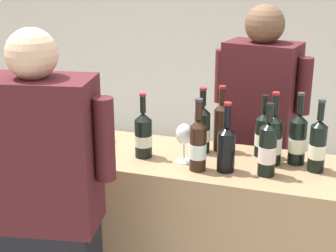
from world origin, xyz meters
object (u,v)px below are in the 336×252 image
wine_bottle_6 (263,134)px  wine_bottle_8 (318,145)px  wine_bottle_3 (46,113)px  wine_glass (184,136)px  wine_bottle_4 (267,149)px  person_guest (48,237)px  wine_bottle_0 (221,125)px  wine_bottle_1 (298,139)px  wine_bottle_7 (226,146)px  ice_bucket (72,129)px  wine_bottle_9 (143,135)px  person_server (257,157)px  wine_bottle_2 (202,129)px  wine_bottle_11 (91,116)px  wine_bottle_5 (198,144)px  wine_bottle_10 (273,139)px

wine_bottle_6 → wine_bottle_8: wine_bottle_8 is taller
wine_bottle_3 → wine_glass: size_ratio=1.68×
wine_bottle_4 → person_guest: (-0.82, -0.50, -0.31)m
wine_bottle_0 → wine_bottle_1: (0.37, -0.06, -0.01)m
wine_bottle_7 → wine_bottle_4: bearing=3.7°
wine_bottle_4 → wine_glass: bearing=175.4°
wine_bottle_7 → ice_bucket: 0.77m
wine_bottle_9 → person_server: (0.47, 0.59, -0.28)m
wine_bottle_1 → wine_bottle_8: (0.09, -0.06, 0.00)m
wine_bottle_1 → wine_bottle_2: bearing=179.3°
wine_bottle_8 → person_guest: (-1.03, -0.61, -0.31)m
wine_bottle_1 → person_server: (-0.24, 0.45, -0.29)m
wine_bottle_11 → wine_bottle_7: bearing=-15.1°
wine_bottle_8 → wine_bottle_11: wine_bottle_8 is taller
person_server → wine_bottle_5: bearing=-105.0°
wine_bottle_0 → wine_bottle_9: bearing=-149.3°
wine_bottle_1 → wine_bottle_9: wine_bottle_1 is taller
wine_bottle_1 → wine_bottle_5: size_ratio=1.02×
wine_bottle_5 → wine_glass: size_ratio=1.79×
wine_bottle_2 → ice_bucket: 0.64m
wine_bottle_5 → wine_bottle_9: wine_bottle_5 is taller
wine_bottle_1 → wine_bottle_4: size_ratio=1.04×
wine_bottle_3 → wine_bottle_7: size_ratio=0.98×
person_server → person_guest: person_server is taller
wine_bottle_6 → wine_bottle_7: bearing=-119.3°
wine_bottle_0 → wine_bottle_7: wine_bottle_0 is taller
wine_bottle_5 → wine_bottle_7: size_ratio=1.04×
wine_bottle_1 → ice_bucket: bearing=-169.6°
wine_bottle_3 → wine_bottle_4: size_ratio=0.95×
wine_bottle_8 → wine_bottle_9: 0.81m
wine_bottle_4 → wine_bottle_9: size_ratio=1.04×
wine_glass → wine_bottle_9: bearing=179.9°
wine_bottle_5 → wine_bottle_11: size_ratio=1.04×
wine_bottle_7 → person_server: size_ratio=0.19×
wine_glass → person_server: person_server is taller
wine_bottle_3 → wine_glass: 0.86m
wine_bottle_9 → wine_bottle_0: bearing=30.7°
wine_bottle_0 → wine_bottle_8: wine_bottle_8 is taller
wine_bottle_3 → person_server: size_ratio=0.19×
wine_bottle_1 → wine_bottle_10: size_ratio=0.99×
wine_bottle_4 → person_server: person_server is taller
person_guest → wine_bottle_0: bearing=52.4°
person_server → person_guest: size_ratio=1.01×
wine_bottle_0 → wine_bottle_3: size_ratio=1.05×
ice_bucket → person_server: size_ratio=0.14×
wine_bottle_9 → wine_bottle_10: 0.61m
wine_bottle_0 → wine_bottle_6: (0.21, -0.01, -0.02)m
wine_bottle_3 → person_server: 1.21m
wine_glass → wine_bottle_11: bearing=163.6°
wine_bottle_1 → wine_bottle_10: wine_bottle_10 is taller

